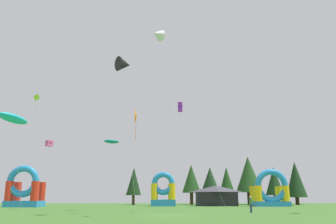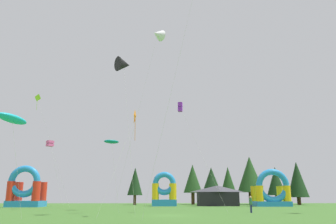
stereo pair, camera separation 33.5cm
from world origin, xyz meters
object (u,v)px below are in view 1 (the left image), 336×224
Objects in this scene: kite_purple_box at (180,107)px; inflatable_blue_arch at (163,194)px; kite_teal_parafoil at (112,142)px; inflatable_orange_dome at (24,192)px; inflatable_red_slide at (270,193)px; kite_black_delta at (124,64)px; person_left_edge at (251,203)px; kite_white_delta at (157,34)px; kite_orange_diamond at (137,118)px; kite_pink_box at (49,143)px; kite_cyan_parafoil at (13,118)px; festival_tent at (216,196)px; kite_lime_diamond at (36,99)px.

inflatable_blue_arch is (-1.58, 26.51, -10.20)m from kite_purple_box.
kite_teal_parafoil is 1.17× the size of inflatable_orange_dome.
inflatable_red_slide is 19.90m from inflatable_blue_arch.
inflatable_red_slide is (24.68, 28.84, -13.66)m from kite_black_delta.
person_left_edge is (15.82, 0.53, -6.79)m from kite_teal_parafoil.
kite_teal_parafoil reaches higher than inflatable_orange_dome.
inflatable_orange_dome is 24.70m from inflatable_blue_arch.
inflatable_red_slide is at bearing 39.68° from kite_white_delta.
kite_orange_diamond reaches higher than inflatable_blue_arch.
kite_white_delta is (16.09, -4.70, 15.74)m from kite_pink_box.
kite_pink_box is 22.12m from kite_purple_box.
kite_cyan_parafoil is 28.49m from kite_white_delta.
person_left_edge is at bearing -112.50° from inflatable_red_slide.
kite_white_delta reaches higher than festival_tent.
person_left_edge is 27.05m from inflatable_red_slide.
person_left_edge is 0.24× the size of festival_tent.
kite_white_delta is at bearing 57.46° from kite_teal_parafoil.
kite_black_delta is (-3.66, -11.40, -9.25)m from kite_white_delta.
kite_white_delta is at bearing 114.91° from kite_purple_box.
kite_purple_box is (18.99, -10.95, 2.96)m from kite_pink_box.
kite_lime_diamond reaches higher than inflatable_orange_dome.
kite_lime_diamond is at bearing 106.49° from kite_cyan_parafoil.
kite_white_delta is 3.90× the size of inflatable_red_slide.
kite_pink_box is at bearing 99.95° from kite_cyan_parafoil.
kite_white_delta is 21.60m from kite_orange_diamond.
kite_pink_box is at bearing 126.41° from kite_orange_diamond.
kite_white_delta is at bearing -119.28° from festival_tent.
kite_white_delta is 33.17m from festival_tent.
kite_white_delta is at bearing 82.24° from kite_orange_diamond.
kite_purple_box is 9.43m from kite_teal_parafoil.
kite_teal_parafoil is 1.30× the size of inflatable_blue_arch.
kite_orange_diamond reaches higher than kite_cyan_parafoil.
kite_lime_diamond is 2.85× the size of inflatable_red_slide.
kite_orange_diamond reaches higher than festival_tent.
kite_pink_box is 16.89m from kite_teal_parafoil.
kite_orange_diamond is 5.40× the size of person_left_edge.
kite_orange_diamond is (-1.97, -14.44, -15.94)m from kite_white_delta.
kite_cyan_parafoil is at bearing -120.36° from festival_tent.
kite_black_delta is 38.09m from festival_tent.
person_left_edge is 28.11m from festival_tent.
kite_black_delta reaches higher than inflatable_blue_arch.
kite_teal_parafoil is 29.58m from inflatable_blue_arch.
kite_lime_diamond is 1.13× the size of kite_black_delta.
festival_tent is (34.32, 5.63, -0.66)m from inflatable_orange_dome.
kite_purple_box is at bearing -127.41° from inflatable_red_slide.
kite_black_delta is at bearing 119.15° from kite_orange_diamond.
kite_white_delta is 4.15× the size of inflatable_blue_arch.
inflatable_orange_dome reaches higher than inflatable_red_slide.
kite_teal_parafoil is 1.22× the size of inflatable_red_slide.
kite_cyan_parafoil is 36.42m from inflatable_orange_dome.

